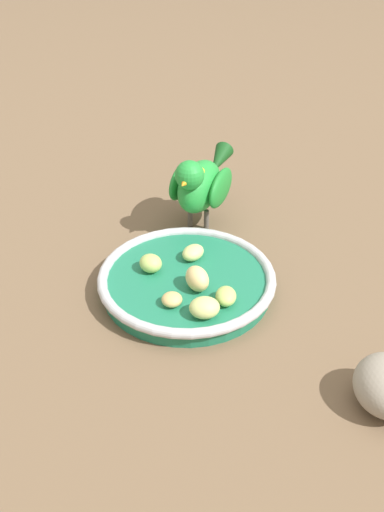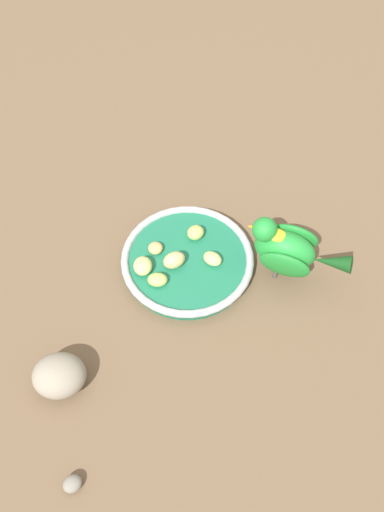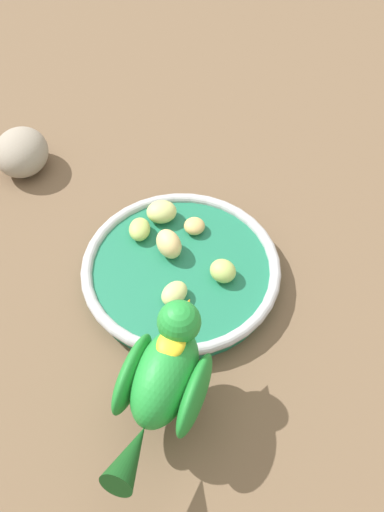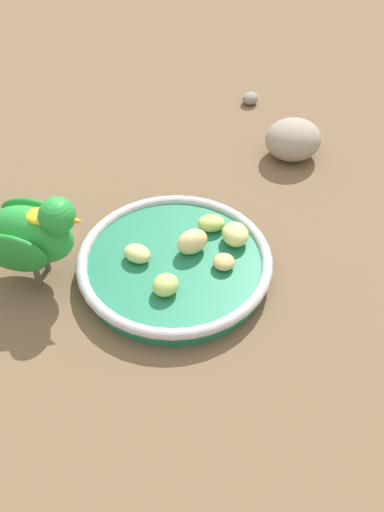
{
  "view_description": "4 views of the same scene",
  "coord_description": "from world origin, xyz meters",
  "px_view_note": "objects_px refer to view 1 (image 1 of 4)",
  "views": [
    {
      "loc": [
        -0.6,
        -0.22,
        0.49
      ],
      "look_at": [
        -0.03,
        -0.02,
        0.06
      ],
      "focal_mm": 44.98,
      "sensor_mm": 36.0,
      "label": 1
    },
    {
      "loc": [
        0.13,
        -0.45,
        0.72
      ],
      "look_at": [
        -0.01,
        -0.02,
        0.05
      ],
      "focal_mm": 36.24,
      "sensor_mm": 36.0,
      "label": 2
    },
    {
      "loc": [
        0.34,
        0.12,
        0.53
      ],
      "look_at": [
        -0.01,
        0.01,
        0.06
      ],
      "focal_mm": 40.97,
      "sensor_mm": 36.0,
      "label": 3
    },
    {
      "loc": [
        -0.14,
        0.47,
        0.52
      ],
      "look_at": [
        -0.04,
        0.01,
        0.05
      ],
      "focal_mm": 44.48,
      "sensor_mm": 36.0,
      "label": 4
    }
  ],
  "objects_px": {
    "apple_piece_4": "(172,299)",
    "apple_piece_2": "(189,252)",
    "apple_piece_5": "(205,308)",
    "parrot": "(200,183)",
    "apple_piece_1": "(151,263)",
    "apple_piece_0": "(197,279)",
    "apple_piece_3": "(226,296)",
    "feeding_bowl": "(187,281)"
  },
  "relations": [
    {
      "from": "feeding_bowl",
      "to": "apple_piece_5",
      "type": "height_order",
      "value": "apple_piece_5"
    },
    {
      "from": "apple_piece_2",
      "to": "apple_piece_4",
      "type": "bearing_deg",
      "value": -172.27
    },
    {
      "from": "apple_piece_4",
      "to": "apple_piece_2",
      "type": "bearing_deg",
      "value": 7.73
    },
    {
      "from": "apple_piece_0",
      "to": "parrot",
      "type": "bearing_deg",
      "value": 17.78
    },
    {
      "from": "apple_piece_1",
      "to": "apple_piece_5",
      "type": "distance_m",
      "value": 0.11
    },
    {
      "from": "apple_piece_0",
      "to": "apple_piece_1",
      "type": "bearing_deg",
      "value": 77.08
    },
    {
      "from": "apple_piece_0",
      "to": "parrot",
      "type": "xyz_separation_m",
      "value": [
        0.17,
        0.05,
        0.03
      ]
    },
    {
      "from": "apple_piece_3",
      "to": "apple_piece_1",
      "type": "bearing_deg",
      "value": 74.57
    },
    {
      "from": "apple_piece_2",
      "to": "apple_piece_5",
      "type": "bearing_deg",
      "value": -151.76
    },
    {
      "from": "apple_piece_0",
      "to": "parrot",
      "type": "relative_size",
      "value": 0.21
    },
    {
      "from": "apple_piece_1",
      "to": "apple_piece_2",
      "type": "relative_size",
      "value": 0.92
    },
    {
      "from": "apple_piece_2",
      "to": "apple_piece_5",
      "type": "relative_size",
      "value": 0.92
    },
    {
      "from": "apple_piece_0",
      "to": "apple_piece_4",
      "type": "distance_m",
      "value": 0.04
    },
    {
      "from": "feeding_bowl",
      "to": "apple_piece_1",
      "type": "xyz_separation_m",
      "value": [
        -0.0,
        0.05,
        0.02
      ]
    },
    {
      "from": "apple_piece_1",
      "to": "parrot",
      "type": "bearing_deg",
      "value": -4.56
    },
    {
      "from": "apple_piece_2",
      "to": "apple_piece_4",
      "type": "distance_m",
      "value": 0.1
    },
    {
      "from": "feeding_bowl",
      "to": "apple_piece_0",
      "type": "distance_m",
      "value": 0.03
    },
    {
      "from": "apple_piece_0",
      "to": "apple_piece_3",
      "type": "relative_size",
      "value": 1.16
    },
    {
      "from": "apple_piece_5",
      "to": "parrot",
      "type": "xyz_separation_m",
      "value": [
        0.21,
        0.08,
        0.04
      ]
    },
    {
      "from": "apple_piece_0",
      "to": "apple_piece_4",
      "type": "relative_size",
      "value": 1.51
    },
    {
      "from": "apple_piece_1",
      "to": "apple_piece_2",
      "type": "height_order",
      "value": "apple_piece_1"
    },
    {
      "from": "apple_piece_0",
      "to": "apple_piece_4",
      "type": "height_order",
      "value": "apple_piece_0"
    },
    {
      "from": "feeding_bowl",
      "to": "parrot",
      "type": "xyz_separation_m",
      "value": [
        0.15,
        0.03,
        0.05
      ]
    },
    {
      "from": "apple_piece_4",
      "to": "parrot",
      "type": "height_order",
      "value": "parrot"
    },
    {
      "from": "apple_piece_2",
      "to": "feeding_bowl",
      "type": "bearing_deg",
      "value": -164.61
    },
    {
      "from": "apple_piece_0",
      "to": "apple_piece_5",
      "type": "xyz_separation_m",
      "value": [
        -0.04,
        -0.02,
        -0.0
      ]
    },
    {
      "from": "feeding_bowl",
      "to": "apple_piece_5",
      "type": "bearing_deg",
      "value": -144.54
    },
    {
      "from": "apple_piece_0",
      "to": "parrot",
      "type": "height_order",
      "value": "parrot"
    },
    {
      "from": "apple_piece_4",
      "to": "feeding_bowl",
      "type": "bearing_deg",
      "value": 1.85
    },
    {
      "from": "apple_piece_3",
      "to": "feeding_bowl",
      "type": "bearing_deg",
      "value": 62.87
    },
    {
      "from": "feeding_bowl",
      "to": "apple_piece_4",
      "type": "distance_m",
      "value": 0.06
    },
    {
      "from": "apple_piece_1",
      "to": "apple_piece_2",
      "type": "bearing_deg",
      "value": -40.43
    },
    {
      "from": "apple_piece_5",
      "to": "apple_piece_3",
      "type": "bearing_deg",
      "value": -27.13
    },
    {
      "from": "apple_piece_4",
      "to": "apple_piece_5",
      "type": "height_order",
      "value": "apple_piece_5"
    },
    {
      "from": "apple_piece_0",
      "to": "apple_piece_2",
      "type": "relative_size",
      "value": 1.14
    },
    {
      "from": "apple_piece_1",
      "to": "apple_piece_3",
      "type": "xyz_separation_m",
      "value": [
        -0.03,
        -0.1,
        -0.0
      ]
    },
    {
      "from": "apple_piece_0",
      "to": "apple_piece_3",
      "type": "distance_m",
      "value": 0.04
    },
    {
      "from": "apple_piece_2",
      "to": "apple_piece_3",
      "type": "relative_size",
      "value": 1.01
    },
    {
      "from": "apple_piece_1",
      "to": "apple_piece_4",
      "type": "distance_m",
      "value": 0.07
    },
    {
      "from": "apple_piece_3",
      "to": "apple_piece_5",
      "type": "bearing_deg",
      "value": 152.87
    },
    {
      "from": "apple_piece_2",
      "to": "parrot",
      "type": "xyz_separation_m",
      "value": [
        0.11,
        0.02,
        0.04
      ]
    },
    {
      "from": "apple_piece_3",
      "to": "apple_piece_5",
      "type": "distance_m",
      "value": 0.03
    }
  ]
}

